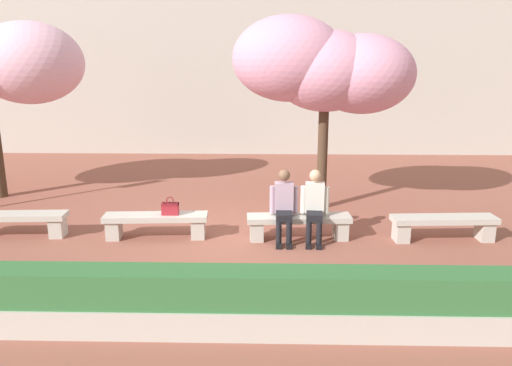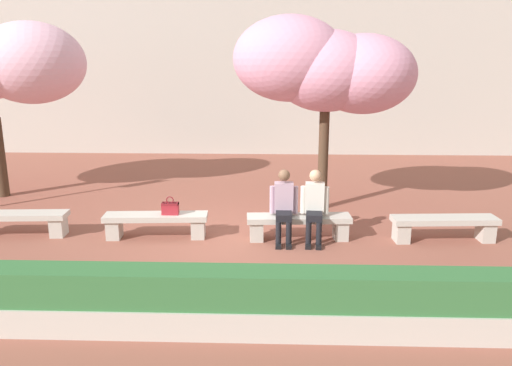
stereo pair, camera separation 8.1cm
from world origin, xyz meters
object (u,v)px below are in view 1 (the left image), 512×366
Objects in this scene: stone_bench_center at (299,223)px; stone_bench_near_east at (444,224)px; stone_bench_near_west at (156,222)px; cherry_tree_main at (326,68)px; handbag at (170,208)px; person_seated_right at (315,203)px; stone_bench_west_end at (15,221)px; person_seated_left at (284,203)px.

stone_bench_near_east is at bearing 0.00° from stone_bench_center.
cherry_tree_main is at bearing 31.26° from stone_bench_near_west.
stone_bench_near_west is at bearing -179.15° from handbag.
stone_bench_center is 1.47× the size of person_seated_right.
stone_bench_near_east is 0.47× the size of cherry_tree_main.
stone_bench_west_end is 0.47× the size of cherry_tree_main.
stone_bench_west_end is at bearing -161.45° from cherry_tree_main.
cherry_tree_main is (3.22, 1.95, 2.69)m from stone_bench_near_west.
stone_bench_west_end is 1.00× the size of stone_bench_near_west.
cherry_tree_main is at bearing 135.52° from stone_bench_near_east.
person_seated_right is at bearing -11.20° from stone_bench_center.
stone_bench_near_east is 2.37m from person_seated_right.
person_seated_left is 0.55m from person_seated_right.
stone_bench_near_west is 5.20m from stone_bench_near_east.
person_seated_left reaches higher than stone_bench_near_west.
stone_bench_west_end is 1.47× the size of person_seated_right.
stone_bench_west_end is 1.47× the size of person_seated_left.
cherry_tree_main is at bearing 18.55° from stone_bench_west_end.
person_seated_right is at bearing -178.69° from stone_bench_near_east.
stone_bench_west_end is 1.00× the size of stone_bench_center.
stone_bench_west_end and stone_bench_center have the same top height.
stone_bench_center is (2.60, 0.00, 0.00)m from stone_bench_near_west.
stone_bench_center is 0.48m from person_seated_right.
person_seated_left is at bearing -1.32° from stone_bench_near_west.
cherry_tree_main is (0.61, 1.95, 2.69)m from stone_bench_center.
stone_bench_center is at bearing 0.00° from stone_bench_near_west.
cherry_tree_main reaches higher than stone_bench_near_west.
cherry_tree_main reaches higher than handbag.
handbag is (-2.33, 0.00, 0.27)m from stone_bench_center.
person_seated_right reaches higher than stone_bench_west_end.
person_seated_left is at bearing -0.62° from stone_bench_west_end.
person_seated_left is 3.18m from cherry_tree_main.
person_seated_left is at bearing -113.93° from cherry_tree_main.
stone_bench_near_west is at bearing -148.74° from cherry_tree_main.
person_seated_right is at bearing -1.06° from stone_bench_near_west.
stone_bench_near_east is at bearing 1.07° from person_seated_left.
stone_bench_center is at bearing 168.80° from person_seated_right.
person_seated_left is at bearing -169.03° from stone_bench_center.
stone_bench_near_east is 1.47× the size of person_seated_right.
person_seated_left is (4.93, -0.05, 0.39)m from stone_bench_west_end.
cherry_tree_main is at bearing 80.25° from person_seated_right.
person_seated_left reaches higher than handbag.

